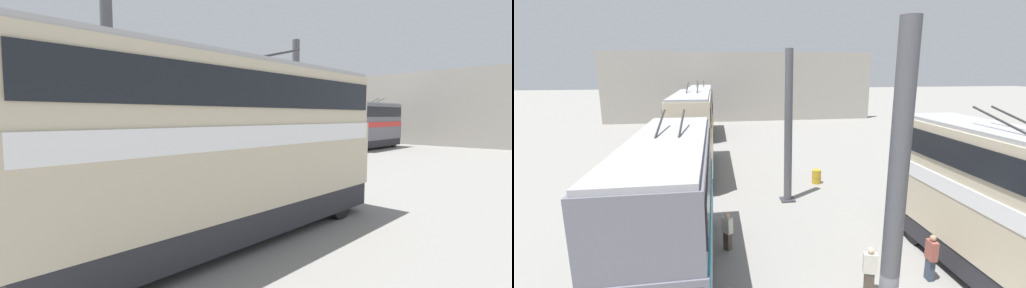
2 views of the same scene
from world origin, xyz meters
TOP-DOWN VIEW (x-y plane):
  - ground_plane at (0.00, 0.00)m, footprint 240.00×240.00m
  - depot_back_wall at (40.35, 0.00)m, footprint 0.50×36.00m
  - support_column_near at (0.35, 0.00)m, footprint 0.75×0.75m
  - support_column_far at (11.14, 0.00)m, footprint 0.75×0.75m
  - bus_left_far at (1.68, -5.20)m, footprint 11.32×2.54m
  - bus_right_near at (4.63, 5.20)m, footprint 9.20×2.54m
  - bus_right_mid at (17.16, 5.20)m, footprint 10.05×2.54m
  - bus_right_far at (31.24, 5.20)m, footprint 10.24×2.54m
  - person_aisle_foreground at (3.01, -0.88)m, footprint 0.36×0.47m
  - person_by_left_row at (3.37, -3.23)m, footprint 0.43×0.26m
  - person_by_right_row at (6.46, 3.41)m, footprint 0.48×0.45m
  - oil_drum at (13.62, -2.36)m, footprint 0.59×0.59m

SIDE VIEW (x-z plane):
  - ground_plane at x=0.00m, z-range 0.00..0.00m
  - oil_drum at x=13.62m, z-range 0.00..0.87m
  - person_by_right_row at x=6.46m, z-range 0.03..1.58m
  - person_aisle_foreground at x=3.01m, z-range 0.04..1.64m
  - person_by_left_row at x=3.37m, z-range 0.04..1.68m
  - bus_right_near at x=4.63m, z-range 0.03..5.57m
  - bus_right_far at x=31.24m, z-range 0.03..5.74m
  - bus_left_far at x=1.68m, z-range 0.06..5.83m
  - bus_right_mid at x=17.16m, z-range 0.06..6.09m
  - support_column_near at x=0.35m, z-range -0.12..7.86m
  - support_column_far at x=11.14m, z-range -0.12..7.86m
  - depot_back_wall at x=40.35m, z-range 0.00..9.14m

